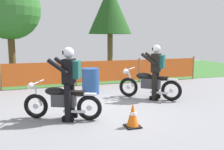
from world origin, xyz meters
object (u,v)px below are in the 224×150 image
Objects in this scene: rider_trailing at (156,69)px; motorcycle_trailing at (149,84)px; spare_drum at (91,81)px; rider_lead at (69,79)px; traffic_cone at (133,115)px; motorcycle_lead at (62,101)px.

motorcycle_trailing is at bearing 0.51° from rider_trailing.
rider_trailing is at bearing -37.00° from spare_drum.
rider_lead is 3.19× the size of traffic_cone.
motorcycle_lead is at bearing 0.51° from rider_lead.
motorcycle_lead reaches higher than traffic_cone.
spare_drum is (-0.16, 3.29, 0.18)m from traffic_cone.
rider_lead is at bearing 61.69° from rider_trailing.
motorcycle_trailing is 1.80× the size of spare_drum.
motorcycle_trailing is 0.54m from rider_trailing.
rider_lead is at bearing -179.49° from motorcycle_lead.
rider_lead is 1.00× the size of rider_trailing.
rider_lead is at bearing -113.43° from spare_drum.
motorcycle_lead is 1.04× the size of rider_trailing.
motorcycle_lead is 2.61m from spare_drum.
motorcycle_trailing is 0.94× the size of rider_trailing.
motorcycle_lead is 1.99× the size of spare_drum.
rider_lead reaches higher than traffic_cone.
motorcycle_lead is 0.56m from rider_lead.
motorcycle_trailing is 1.98m from spare_drum.
spare_drum is at bearing -93.27° from motorcycle_lead.
rider_trailing is 3.19× the size of traffic_cone.
rider_lead is 2.99m from rider_trailing.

